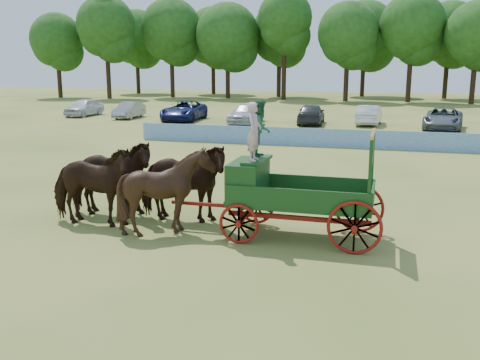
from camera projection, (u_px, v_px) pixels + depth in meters
ground at (342, 259)px, 13.15m from camera, size 160.00×160.00×0.00m
horse_lead_left at (91, 186)px, 15.58m from camera, size 2.89×1.35×2.43m
horse_lead_right at (110, 178)px, 16.62m from camera, size 3.04×1.73×2.43m
horse_wheel_left at (167, 191)px, 14.95m from camera, size 2.51×2.31×2.43m
horse_wheel_right at (182, 183)px, 15.98m from camera, size 2.96×1.50×2.43m
farm_dray at (275, 177)px, 14.62m from camera, size 6.00×2.00×3.74m
sponsor_banner at (353, 139)px, 30.23m from camera, size 26.00×0.08×1.05m
parked_cars at (293, 114)px, 42.36m from camera, size 38.30×7.04×1.65m
treeline at (353, 30)px, 69.37m from camera, size 91.91×23.13×14.60m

